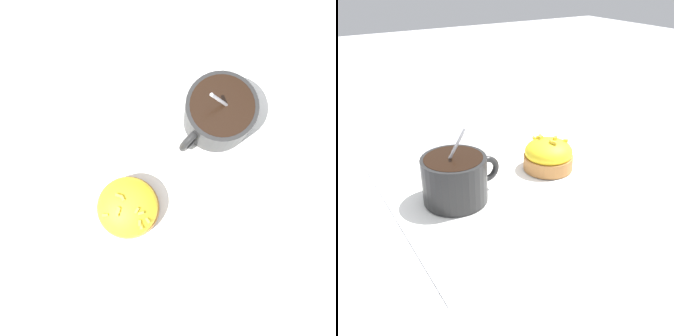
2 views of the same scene
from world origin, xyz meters
The scene contains 4 objects.
ground_plane centered at (0.00, 0.00, 0.00)m, with size 3.00×3.00×0.00m, color #B2B2B7.
paper_napkin centered at (0.00, 0.00, 0.00)m, with size 0.34×0.33×0.00m.
coffee_cup centered at (-0.08, 0.01, 0.04)m, with size 0.11×0.09×0.11m.
frosted_pastry centered at (0.08, 0.01, 0.03)m, with size 0.08×0.08×0.05m.
Camera 2 is at (-0.26, -0.42, 0.29)m, focal length 42.00 mm.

